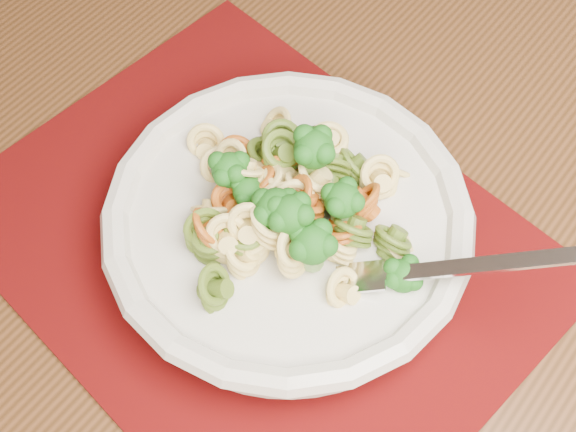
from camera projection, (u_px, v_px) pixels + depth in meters
The scene contains 5 objects.
dining_table at pixel (394, 245), 0.72m from camera, with size 1.36×0.90×0.77m.
placemat at pixel (256, 244), 0.59m from camera, with size 0.40×0.31×0.00m, color #4E0803.
pasta_bowl at pixel (288, 224), 0.56m from camera, with size 0.26×0.26×0.05m.
pasta_broccoli_heap at pixel (288, 211), 0.55m from camera, with size 0.22×0.22×0.06m, color #ECCD74, non-canonical shape.
fork at pixel (366, 277), 0.52m from camera, with size 0.19×0.02×0.01m, color silver, non-canonical shape.
Camera 1 is at (-0.47, 0.25, 1.28)m, focal length 50.00 mm.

